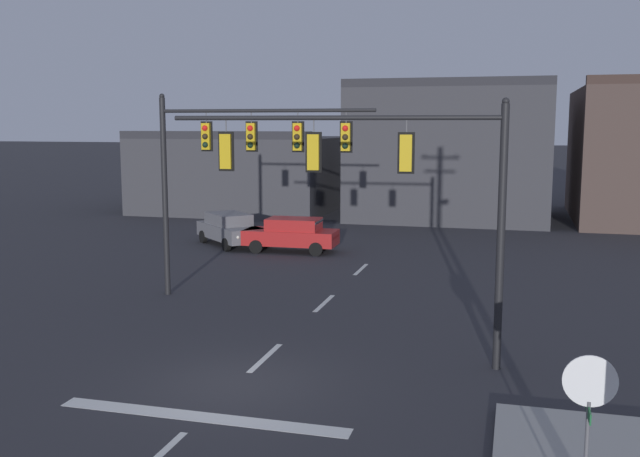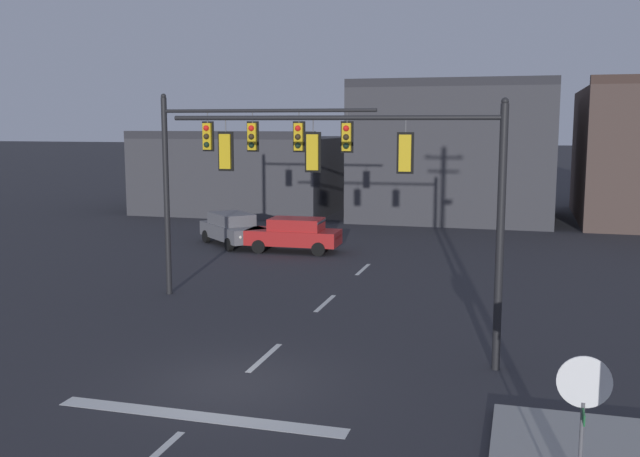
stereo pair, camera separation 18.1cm
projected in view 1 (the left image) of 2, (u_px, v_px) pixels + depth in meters
The scene contains 9 objects.
ground_plane at pixel (237, 384), 16.99m from camera, with size 400.00×400.00×0.00m, color #2B2B30.
stop_bar_paint at pixel (201, 417), 15.08m from camera, with size 6.40×0.50×0.01m, color silver.
lane_centreline at pixel (265, 358), 18.90m from camera, with size 0.16×26.40×0.01m.
signal_mast_near_side at pixel (387, 178), 18.00m from camera, with size 8.50×0.56×6.67m.
signal_mast_far_side at pixel (233, 155), 24.58m from camera, with size 7.59×0.41×7.09m.
stop_sign at pixel (589, 402), 10.27m from camera, with size 0.76×0.64×2.83m.
car_lot_nearside at pixel (292, 234), 34.45m from camera, with size 4.50×2.02×1.61m.
car_lot_middle at pixel (230, 228), 36.25m from camera, with size 4.43×4.34×1.61m.
building_row at pixel (465, 160), 47.58m from camera, with size 39.32×13.33×8.69m.
Camera 1 is at (6.16, -15.21, 6.06)m, focal length 40.67 mm.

